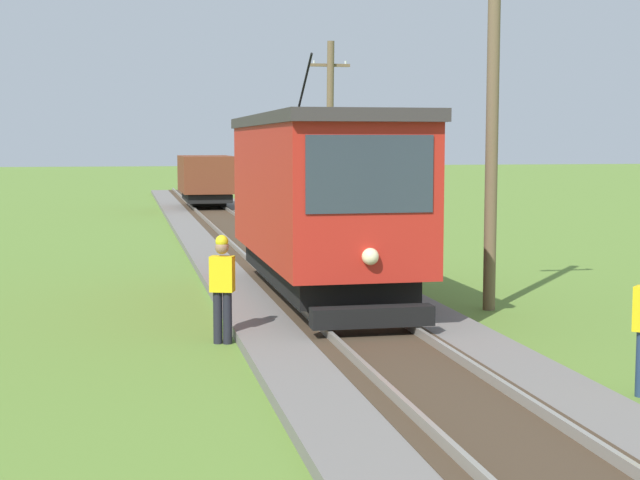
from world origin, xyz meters
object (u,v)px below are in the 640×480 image
(freight_car, at_px, (206,178))
(second_worker, at_px, (222,284))
(red_tram, at_px, (320,196))
(utility_pole_mid, at_px, (330,137))
(utility_pole_near_tram, at_px, (492,121))
(gravel_pile, at_px, (296,200))

(freight_car, height_order, second_worker, freight_car)
(freight_car, distance_m, second_worker, 30.33)
(red_tram, bearing_deg, utility_pole_mid, 76.94)
(red_tram, relative_size, utility_pole_near_tram, 1.19)
(utility_pole_mid, relative_size, second_worker, 3.75)
(freight_car, bearing_deg, utility_pole_near_tram, -83.66)
(utility_pole_near_tram, distance_m, second_worker, 6.43)
(red_tram, distance_m, utility_pole_near_tram, 3.70)
(utility_pole_near_tram, distance_m, utility_pole_mid, 14.77)
(utility_pole_mid, relative_size, gravel_pile, 2.33)
(gravel_pile, bearing_deg, freight_car, 142.59)
(utility_pole_near_tram, xyz_separation_m, second_worker, (-5.44, -2.11, -2.70))
(gravel_pile, height_order, second_worker, second_worker)
(utility_pole_near_tram, xyz_separation_m, gravel_pile, (0.70, 25.20, -3.00))
(utility_pole_mid, bearing_deg, gravel_pile, 86.18)
(utility_pole_mid, bearing_deg, red_tram, -103.06)
(utility_pole_mid, bearing_deg, utility_pole_near_tram, -90.00)
(red_tram, xyz_separation_m, utility_pole_mid, (3.12, 13.46, 1.25))
(utility_pole_near_tram, height_order, gravel_pile, utility_pole_near_tram)
(utility_pole_mid, distance_m, second_worker, 17.90)
(freight_car, distance_m, gravel_pile, 4.89)
(utility_pole_near_tram, height_order, utility_pole_mid, utility_pole_near_tram)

